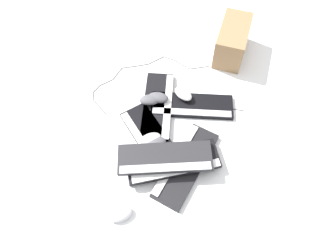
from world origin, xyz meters
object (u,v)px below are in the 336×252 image
object	(u,v)px
keyboard_2	(186,165)
mouse_0	(155,144)
mouse_2	(121,214)
cardboard_box	(232,41)
keyboard_0	(158,106)
mouse_3	(150,100)
keyboard_5	(165,158)
keyboard_3	(192,106)
mouse_4	(158,98)
mouse_5	(150,139)
mouse_1	(183,94)
keyboard_1	(152,140)
keyboard_4	(174,162)

from	to	relation	value
keyboard_2	mouse_0	distance (m)	0.18
mouse_2	cardboard_box	distance (m)	1.15
keyboard_0	mouse_3	bearing A→B (deg)	43.53
keyboard_2	mouse_0	bearing A→B (deg)	31.07
mouse_2	keyboard_5	bearing A→B (deg)	-150.91
keyboard_3	keyboard_2	bearing A→B (deg)	146.17
mouse_2	mouse_3	distance (m)	0.61
mouse_0	keyboard_0	bearing A→B (deg)	-116.43
keyboard_0	mouse_4	distance (m)	0.05
mouse_3	keyboard_5	bearing A→B (deg)	96.93
mouse_4	mouse_5	size ratio (longest dim) A/B	1.00
mouse_1	mouse_2	distance (m)	0.70
mouse_1	mouse_2	xyz separation A→B (m)	(-0.44, 0.54, -0.03)
mouse_0	mouse_5	distance (m)	0.04
mouse_2	mouse_1	bearing A→B (deg)	-137.02
keyboard_1	mouse_5	bearing A→B (deg)	128.07
keyboard_3	mouse_1	size ratio (longest dim) A/B	4.15
mouse_5	mouse_3	bearing A→B (deg)	69.71
mouse_4	keyboard_1	bearing A→B (deg)	93.45
keyboard_3	mouse_4	bearing A→B (deg)	54.31
mouse_5	cardboard_box	size ratio (longest dim) A/B	0.35
mouse_1	mouse_5	size ratio (longest dim) A/B	1.00
keyboard_0	mouse_4	xyz separation A→B (m)	(0.03, -0.01, 0.04)
keyboard_0	keyboard_5	xyz separation A→B (m)	(-0.32, 0.11, 0.06)
keyboard_1	mouse_4	size ratio (longest dim) A/B	4.11
keyboard_3	keyboard_5	xyz separation A→B (m)	(-0.24, 0.28, 0.06)
keyboard_5	keyboard_4	bearing A→B (deg)	-122.64
keyboard_4	mouse_0	world-z (taller)	mouse_0
mouse_1	mouse_4	distance (m)	0.14
keyboard_3	mouse_1	xyz separation A→B (m)	(0.07, 0.02, 0.04)
mouse_3	cardboard_box	bearing A→B (deg)	-146.80
keyboard_1	keyboard_4	world-z (taller)	keyboard_4
mouse_3	mouse_2	bearing A→B (deg)	73.06
keyboard_5	mouse_3	distance (m)	0.36
mouse_2	mouse_3	world-z (taller)	mouse_3
cardboard_box	keyboard_4	bearing A→B (deg)	128.70
keyboard_2	keyboard_3	distance (m)	0.35
keyboard_0	keyboard_3	distance (m)	0.18
keyboard_2	cardboard_box	size ratio (longest dim) A/B	1.43
keyboard_5	cardboard_box	distance (m)	0.84
mouse_0	keyboard_1	bearing A→B (deg)	-89.10
cardboard_box	keyboard_3	bearing A→B (deg)	122.50
mouse_0	mouse_2	distance (m)	0.37
cardboard_box	keyboard_5	bearing A→B (deg)	125.99
mouse_0	mouse_1	size ratio (longest dim) A/B	1.00
mouse_1	mouse_3	distance (m)	0.18
keyboard_1	mouse_3	distance (m)	0.23
keyboard_1	keyboard_3	xyz separation A→B (m)	(0.09, -0.28, 0.00)
keyboard_4	mouse_0	bearing A→B (deg)	17.65
keyboard_4	mouse_4	distance (m)	0.38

